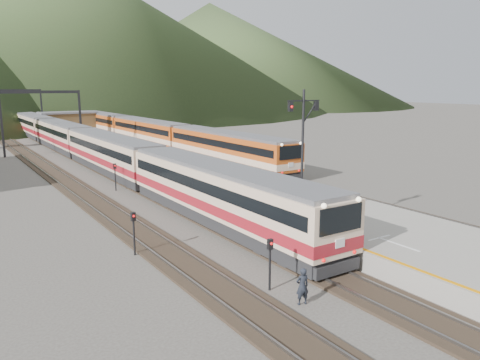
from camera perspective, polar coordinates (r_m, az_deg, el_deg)
ground at (r=18.52m, az=26.23°, el=-17.30°), size 400.00×400.00×0.00m
track_main at (r=50.65m, az=-16.22°, el=1.32°), size 2.60×200.00×0.23m
track_far at (r=49.45m, az=-21.75°, el=0.73°), size 2.60×200.00×0.23m
track_second at (r=55.05m, az=-4.73°, el=2.52°), size 2.60×200.00×0.23m
platform at (r=50.64m, az=-9.52°, el=2.12°), size 8.00×100.00×1.00m
gantry_near at (r=63.93m, az=-23.02°, el=7.86°), size 9.55×0.25×8.00m
gantry_far at (r=88.61m, az=-26.04°, el=8.36°), size 9.55×0.25×8.00m
station_shed at (r=88.31m, az=-20.24°, el=6.83°), size 9.40×4.40×3.10m
hill_b at (r=243.64m, az=-23.67°, el=17.32°), size 220.00×220.00×75.00m
hill_c at (r=251.39m, az=-3.67°, el=15.14°), size 160.00×160.00×50.00m
main_train at (r=57.88m, az=-18.67°, el=4.41°), size 3.04×83.31×3.71m
second_train at (r=68.77m, az=-11.02°, el=5.85°), size 3.12×63.90×3.81m
signal_mast at (r=25.86m, az=7.64°, el=4.49°), size 2.20×0.19×7.36m
short_signal_a at (r=19.93m, az=3.67°, el=-9.41°), size 0.23×0.18×2.27m
short_signal_b at (r=39.90m, az=-14.99°, el=0.80°), size 0.22×0.16×2.27m
short_signal_c at (r=24.46m, az=-12.83°, el=-5.70°), size 0.25×0.20×2.27m
worker at (r=19.10m, az=7.60°, el=-12.72°), size 0.62×0.48×1.52m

